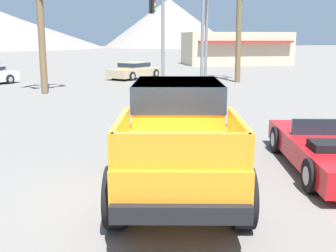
% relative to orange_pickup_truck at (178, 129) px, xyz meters
% --- Properties ---
extents(ground_plane, '(320.00, 320.00, 0.00)m').
position_rel_orange_pickup_truck_xyz_m(ground_plane, '(-0.42, -0.68, -1.14)').
color(ground_plane, slate).
extents(orange_pickup_truck, '(3.00, 5.41, 2.00)m').
position_rel_orange_pickup_truck_xyz_m(orange_pickup_truck, '(0.00, 0.00, 0.00)').
color(orange_pickup_truck, orange).
rests_on(orange_pickup_truck, ground_plane).
extents(red_convertible_car, '(2.74, 4.71, 1.05)m').
position_rel_orange_pickup_truck_xyz_m(red_convertible_car, '(3.53, 0.18, -0.70)').
color(red_convertible_car, '#B21419').
rests_on(red_convertible_car, ground_plane).
extents(parked_car_tan, '(4.40, 4.40, 1.19)m').
position_rel_orange_pickup_truck_xyz_m(parked_car_tan, '(1.51, 21.64, -0.53)').
color(parked_car_tan, tan).
rests_on(parked_car_tan, ground_plane).
extents(traffic_light_main, '(0.38, 4.16, 5.45)m').
position_rel_orange_pickup_truck_xyz_m(traffic_light_main, '(1.86, 13.47, 2.71)').
color(traffic_light_main, slate).
rests_on(traffic_light_main, ground_plane).
extents(traffic_light_crosswalk, '(0.38, 3.22, 5.98)m').
position_rel_orange_pickup_truck_xyz_m(traffic_light_crosswalk, '(4.26, 11.50, 3.00)').
color(traffic_light_crosswalk, slate).
rests_on(traffic_light_crosswalk, ground_plane).
extents(storefront_building, '(11.62, 6.12, 3.56)m').
position_rel_orange_pickup_truck_xyz_m(storefront_building, '(14.60, 35.71, 0.65)').
color(storefront_building, beige).
rests_on(storefront_building, ground_plane).
extents(distant_mountain_range, '(116.19, 74.44, 18.73)m').
position_rel_orange_pickup_truck_xyz_m(distant_mountain_range, '(-27.47, 122.95, 5.90)').
color(distant_mountain_range, gray).
rests_on(distant_mountain_range, ground_plane).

